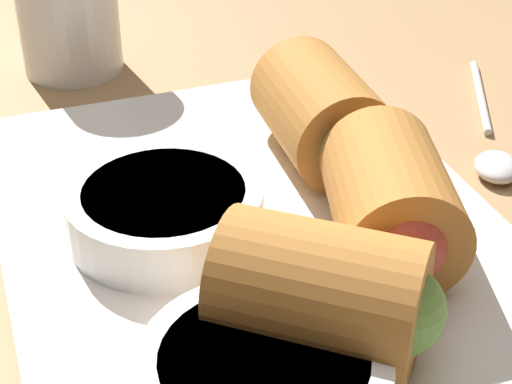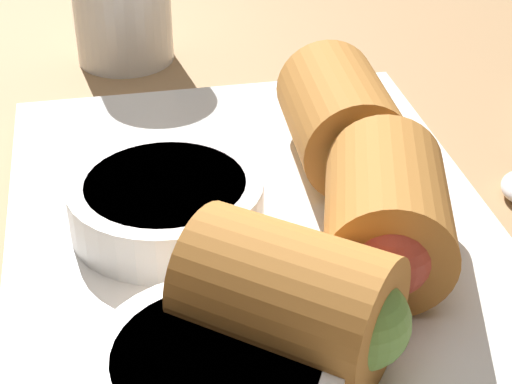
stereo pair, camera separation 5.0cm
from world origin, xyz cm
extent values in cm
cube|color=#A87F54|center=(0.00, 0.00, 1.00)|extent=(180.00, 140.00, 2.00)
cube|color=white|center=(-3.33, -1.34, 2.60)|extent=(30.27, 22.44, 1.20)
cube|color=white|center=(-3.33, -1.34, 3.35)|extent=(31.48, 23.34, 0.30)
cylinder|color=#B77533|center=(-6.79, -6.48, 6.23)|extent=(8.94, 7.39, 5.46)
sphere|color=#B23D2D|center=(-9.72, -5.63, 6.23)|extent=(3.55, 3.55, 3.55)
cylinder|color=#B77533|center=(1.93, -6.86, 6.23)|extent=(7.96, 5.80, 5.46)
sphere|color=#56843D|center=(-1.11, -6.72, 6.23)|extent=(3.55, 3.55, 3.55)
cylinder|color=#B77533|center=(-11.53, -0.98, 6.23)|extent=(9.12, 9.44, 5.46)
sphere|color=#6B9E47|center=(-13.46, -3.33, 6.23)|extent=(3.55, 3.55, 3.55)
cylinder|color=white|center=(-2.12, 2.72, 4.73)|extent=(9.20, 9.20, 2.46)
cylinder|color=maroon|center=(-2.12, 2.72, 5.74)|extent=(7.55, 7.55, 0.44)
cylinder|color=white|center=(-13.81, 2.13, 4.73)|extent=(9.20, 9.20, 2.46)
cylinder|color=beige|center=(-13.81, 2.13, 5.74)|extent=(7.55, 7.55, 0.44)
camera|label=1|loc=(-34.40, 9.83, 27.13)|focal=60.00mm
camera|label=2|loc=(-35.73, 5.01, 27.13)|focal=60.00mm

